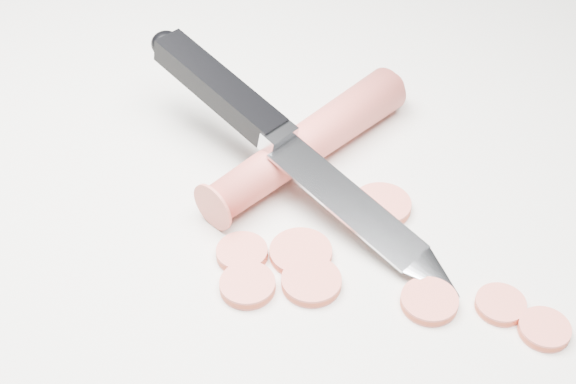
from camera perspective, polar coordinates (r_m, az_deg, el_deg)
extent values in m
plane|color=silver|center=(0.53, 3.76, -1.90)|extent=(2.40, 2.40, 0.00)
cylinder|color=#C7483F|center=(0.56, 1.42, 3.53)|extent=(0.16, 0.14, 0.03)
cylinder|color=#CE5848|center=(0.51, 0.91, -4.34)|extent=(0.04, 0.04, 0.01)
cylinder|color=#CE5848|center=(0.51, -3.29, -4.36)|extent=(0.03, 0.03, 0.01)
cylinder|color=#CE5848|center=(0.54, 6.67, -0.96)|extent=(0.04, 0.04, 0.01)
cylinder|color=#CE5848|center=(0.49, 10.01, -7.67)|extent=(0.03, 0.03, 0.01)
cylinder|color=#CE5848|center=(0.49, 14.87, -7.75)|extent=(0.03, 0.03, 0.01)
cylinder|color=#CE5848|center=(0.49, -2.90, -6.65)|extent=(0.03, 0.03, 0.01)
cylinder|color=#CE5848|center=(0.49, 1.67, -6.40)|extent=(0.04, 0.04, 0.01)
cylinder|color=#CE5848|center=(0.49, 17.77, -9.28)|extent=(0.03, 0.03, 0.01)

